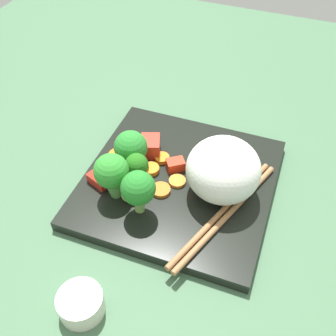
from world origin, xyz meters
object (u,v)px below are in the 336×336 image
broccoli_floret_0 (130,148)px  square_plate (179,183)px  sauce_cup (81,304)px  chopstick_pair (225,214)px  rice_mound (223,170)px  carrot_slice_5 (162,158)px

broccoli_floret_0 → square_plate: bearing=91.2°
broccoli_floret_0 → sauce_cup: 19.77cm
broccoli_floret_0 → chopstick_pair: bearing=75.8°
chopstick_pair → sauce_cup: 18.94cm
chopstick_pair → broccoli_floret_0: bearing=95.4°
broccoli_floret_0 → sauce_cup: broccoli_floret_0 is taller
square_plate → rice_mound: 7.14cm
sauce_cup → carrot_slice_5: bearing=179.7°
broccoli_floret_0 → chopstick_pair: broccoli_floret_0 is taller
carrot_slice_5 → sauce_cup: sauce_cup is taller
chopstick_pair → square_plate: bearing=82.6°
square_plate → chopstick_pair: 7.99cm
rice_mound → chopstick_pair: size_ratio=0.47×
rice_mound → sauce_cup: bearing=-24.9°
broccoli_floret_0 → carrot_slice_5: broccoli_floret_0 is taller
broccoli_floret_0 → carrot_slice_5: bearing=128.1°
square_plate → carrot_slice_5: 4.26cm
square_plate → rice_mound: size_ratio=2.61×
rice_mound → broccoli_floret_0: rice_mound is taller
square_plate → broccoli_floret_0: 7.72cm
rice_mound → carrot_slice_5: bearing=-105.5°
rice_mound → carrot_slice_5: (-2.46, -8.85, -3.46)cm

